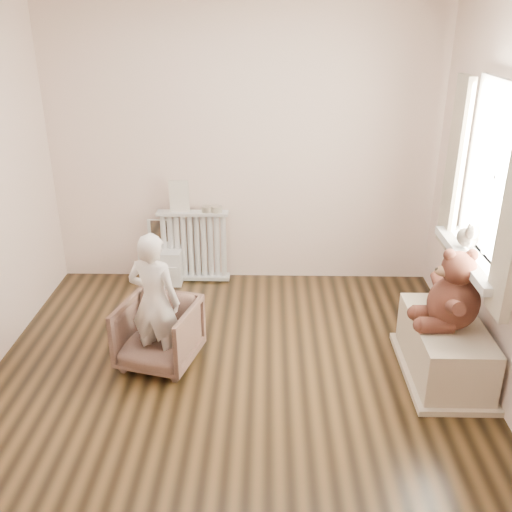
{
  "coord_description": "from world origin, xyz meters",
  "views": [
    {
      "loc": [
        0.23,
        -3.39,
        2.48
      ],
      "look_at": [
        0.15,
        0.45,
        0.8
      ],
      "focal_mm": 40.0,
      "sensor_mm": 36.0,
      "label": 1
    }
  ],
  "objects_px": {
    "armchair": "(159,334)",
    "toy_bench": "(444,350)",
    "radiator": "(194,243)",
    "child": "(155,302)",
    "teddy_bear": "(455,295)",
    "plush_cat": "(468,234)",
    "toy_vanity": "(161,255)"
  },
  "relations": [
    {
      "from": "toy_vanity",
      "to": "toy_bench",
      "type": "height_order",
      "value": "toy_vanity"
    },
    {
      "from": "toy_bench",
      "to": "teddy_bear",
      "type": "height_order",
      "value": "teddy_bear"
    },
    {
      "from": "toy_vanity",
      "to": "teddy_bear",
      "type": "height_order",
      "value": "teddy_bear"
    },
    {
      "from": "child",
      "to": "teddy_bear",
      "type": "relative_size",
      "value": 1.84
    },
    {
      "from": "toy_vanity",
      "to": "child",
      "type": "distance_m",
      "value": 1.49
    },
    {
      "from": "toy_vanity",
      "to": "armchair",
      "type": "xyz_separation_m",
      "value": [
        0.22,
        -1.4,
        -0.02
      ]
    },
    {
      "from": "radiator",
      "to": "teddy_bear",
      "type": "distance_m",
      "value": 2.56
    },
    {
      "from": "child",
      "to": "toy_vanity",
      "type": "bearing_deg",
      "value": -66.36
    },
    {
      "from": "radiator",
      "to": "teddy_bear",
      "type": "height_order",
      "value": "teddy_bear"
    },
    {
      "from": "toy_bench",
      "to": "teddy_bear",
      "type": "xyz_separation_m",
      "value": [
        -0.0,
        -0.04,
        0.47
      ]
    },
    {
      "from": "radiator",
      "to": "toy_bench",
      "type": "bearing_deg",
      "value": -37.54
    },
    {
      "from": "armchair",
      "to": "child",
      "type": "relative_size",
      "value": 0.52
    },
    {
      "from": "toy_bench",
      "to": "child",
      "type": "bearing_deg",
      "value": 178.58
    },
    {
      "from": "toy_bench",
      "to": "plush_cat",
      "type": "xyz_separation_m",
      "value": [
        0.14,
        0.27,
        0.8
      ]
    },
    {
      "from": "armchair",
      "to": "plush_cat",
      "type": "xyz_separation_m",
      "value": [
        2.23,
        0.17,
        0.75
      ]
    },
    {
      "from": "plush_cat",
      "to": "armchair",
      "type": "bearing_deg",
      "value": -159.17
    },
    {
      "from": "radiator",
      "to": "plush_cat",
      "type": "height_order",
      "value": "plush_cat"
    },
    {
      "from": "toy_bench",
      "to": "teddy_bear",
      "type": "distance_m",
      "value": 0.47
    },
    {
      "from": "teddy_bear",
      "to": "armchair",
      "type": "bearing_deg",
      "value": 175.43
    },
    {
      "from": "toy_vanity",
      "to": "toy_bench",
      "type": "xyz_separation_m",
      "value": [
        2.31,
        -1.5,
        -0.08
      ]
    },
    {
      "from": "radiator",
      "to": "armchair",
      "type": "relative_size",
      "value": 1.29
    },
    {
      "from": "toy_vanity",
      "to": "plush_cat",
      "type": "relative_size",
      "value": 2.6
    },
    {
      "from": "armchair",
      "to": "plush_cat",
      "type": "bearing_deg",
      "value": 19.25
    },
    {
      "from": "toy_vanity",
      "to": "child",
      "type": "height_order",
      "value": "child"
    },
    {
      "from": "plush_cat",
      "to": "child",
      "type": "bearing_deg",
      "value": -157.89
    },
    {
      "from": "toy_vanity",
      "to": "armchair",
      "type": "distance_m",
      "value": 1.42
    },
    {
      "from": "radiator",
      "to": "toy_bench",
      "type": "height_order",
      "value": "radiator"
    },
    {
      "from": "child",
      "to": "toy_bench",
      "type": "bearing_deg",
      "value": -166.48
    },
    {
      "from": "child",
      "to": "teddy_bear",
      "type": "height_order",
      "value": "child"
    },
    {
      "from": "radiator",
      "to": "toy_bench",
      "type": "distance_m",
      "value": 2.53
    },
    {
      "from": "armchair",
      "to": "toy_bench",
      "type": "xyz_separation_m",
      "value": [
        2.09,
        -0.1,
        -0.05
      ]
    },
    {
      "from": "radiator",
      "to": "child",
      "type": "height_order",
      "value": "child"
    }
  ]
}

